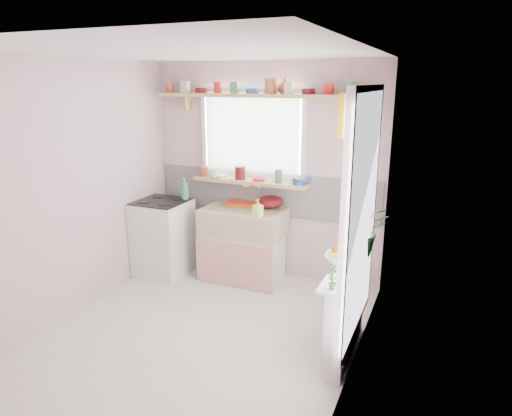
% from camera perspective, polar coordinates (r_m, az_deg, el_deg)
% --- Properties ---
extents(room, '(3.20, 3.20, 3.20)m').
position_cam_1_polar(room, '(4.44, 5.51, 3.76)').
color(room, silver).
rests_on(room, ground).
extents(sink_unit, '(0.95, 0.65, 1.11)m').
position_cam_1_polar(sink_unit, '(5.37, -1.60, -4.49)').
color(sink_unit, white).
rests_on(sink_unit, ground).
extents(cooker, '(0.58, 0.58, 0.93)m').
position_cam_1_polar(cooker, '(5.61, -11.53, -3.60)').
color(cooker, white).
rests_on(cooker, ground).
extents(radiator_ledge, '(0.22, 0.95, 0.78)m').
position_cam_1_polar(radiator_ledge, '(4.01, 11.08, -12.62)').
color(radiator_ledge, white).
rests_on(radiator_ledge, ground).
extents(windowsill, '(1.40, 0.22, 0.04)m').
position_cam_1_polar(windowsill, '(5.33, -0.82, 3.31)').
color(windowsill, '#D8B56F').
rests_on(windowsill, room).
extents(pine_shelf, '(2.52, 0.24, 0.04)m').
position_cam_1_polar(pine_shelf, '(5.15, 0.66, 13.87)').
color(pine_shelf, '#D8B56F').
rests_on(pine_shelf, room).
extents(shelf_crockery, '(2.47, 0.11, 0.12)m').
position_cam_1_polar(shelf_crockery, '(5.16, 0.21, 14.70)').
color(shelf_crockery, '#A55133').
rests_on(shelf_crockery, pine_shelf).
extents(sill_crockery, '(1.35, 0.11, 0.12)m').
position_cam_1_polar(sill_crockery, '(5.34, -1.31, 4.13)').
color(sill_crockery, '#A55133').
rests_on(sill_crockery, windowsill).
extents(dish_tray, '(0.44, 0.36, 0.04)m').
position_cam_1_polar(dish_tray, '(5.45, -1.45, 0.64)').
color(dish_tray, red).
rests_on(dish_tray, sink_unit).
extents(colander, '(0.35, 0.35, 0.14)m').
position_cam_1_polar(colander, '(5.31, 1.80, 0.80)').
color(colander, '#510D12').
rests_on(colander, sink_unit).
extents(jade_plant, '(0.52, 0.48, 0.47)m').
position_cam_1_polar(jade_plant, '(4.13, 13.15, -2.64)').
color(jade_plant, '#306F2C').
rests_on(jade_plant, radiator_ledge).
extents(fruit_bowl, '(0.33, 0.33, 0.07)m').
position_cam_1_polar(fruit_bowl, '(3.99, 10.63, -6.21)').
color(fruit_bowl, white).
rests_on(fruit_bowl, radiator_ledge).
extents(herb_pot, '(0.12, 0.10, 0.19)m').
position_cam_1_polar(herb_pot, '(3.46, 9.51, -8.61)').
color(herb_pot, '#386F2C').
rests_on(herb_pot, radiator_ledge).
extents(soap_bottle_sink, '(0.11, 0.11, 0.20)m').
position_cam_1_polar(soap_bottle_sink, '(4.94, 0.24, 0.00)').
color(soap_bottle_sink, '#E8FA6F').
rests_on(soap_bottle_sink, sink_unit).
extents(sill_cup, '(0.12, 0.12, 0.09)m').
position_cam_1_polar(sill_cup, '(5.46, -5.38, 4.24)').
color(sill_cup, beige).
rests_on(sill_cup, windowsill).
extents(sill_bowl, '(0.22, 0.22, 0.06)m').
position_cam_1_polar(sill_bowl, '(5.17, 5.70, 3.42)').
color(sill_bowl, '#2F5099').
rests_on(sill_bowl, windowsill).
extents(shelf_vase, '(0.20, 0.20, 0.17)m').
position_cam_1_polar(shelf_vase, '(5.11, 3.62, 15.00)').
color(shelf_vase, '#95542D').
rests_on(shelf_vase, pine_shelf).
extents(cooker_bottle, '(0.11, 0.11, 0.26)m').
position_cam_1_polar(cooker_bottle, '(5.47, -8.93, 2.41)').
color(cooker_bottle, '#458B56').
rests_on(cooker_bottle, cooker).
extents(fruit, '(0.20, 0.14, 0.10)m').
position_cam_1_polar(fruit, '(3.98, 10.78, -5.39)').
color(fruit, '#DA5512').
rests_on(fruit, fruit_bowl).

